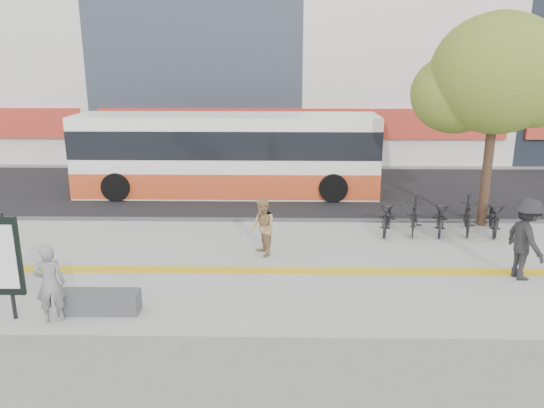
{
  "coord_description": "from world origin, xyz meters",
  "views": [
    {
      "loc": [
        1.08,
        -10.94,
        5.15
      ],
      "look_at": [
        0.83,
        2.0,
        1.48
      ],
      "focal_mm": 35.11,
      "sensor_mm": 36.0,
      "label": 1
    }
  ],
  "objects_px": {
    "signboard": "(7,258)",
    "seated_woman": "(50,284)",
    "street_tree": "(495,77)",
    "bench": "(100,302)",
    "pedestrian_dark": "(525,239)",
    "bus": "(227,157)",
    "pedestrian_tan": "(263,228)"
  },
  "relations": [
    {
      "from": "signboard",
      "to": "seated_woman",
      "type": "relative_size",
      "value": 1.41
    },
    {
      "from": "street_tree",
      "to": "bench",
      "type": "bearing_deg",
      "value": -148.38
    },
    {
      "from": "signboard",
      "to": "pedestrian_dark",
      "type": "xyz_separation_m",
      "value": [
        10.89,
        2.19,
        -0.32
      ]
    },
    {
      "from": "street_tree",
      "to": "seated_woman",
      "type": "xyz_separation_m",
      "value": [
        -10.58,
        -6.38,
        -3.65
      ]
    },
    {
      "from": "street_tree",
      "to": "bus",
      "type": "bearing_deg",
      "value": 155.71
    },
    {
      "from": "pedestrian_dark",
      "to": "seated_woman",
      "type": "bearing_deg",
      "value": 92.79
    },
    {
      "from": "bench",
      "to": "pedestrian_tan",
      "type": "bearing_deg",
      "value": 45.34
    },
    {
      "from": "signboard",
      "to": "pedestrian_dark",
      "type": "height_order",
      "value": "signboard"
    },
    {
      "from": "signboard",
      "to": "pedestrian_dark",
      "type": "relative_size",
      "value": 1.14
    },
    {
      "from": "pedestrian_tan",
      "to": "bus",
      "type": "bearing_deg",
      "value": 171.38
    },
    {
      "from": "bench",
      "to": "signboard",
      "type": "bearing_deg",
      "value": -169.19
    },
    {
      "from": "bench",
      "to": "seated_woman",
      "type": "distance_m",
      "value": 1.04
    },
    {
      "from": "pedestrian_tan",
      "to": "pedestrian_dark",
      "type": "relative_size",
      "value": 0.79
    },
    {
      "from": "pedestrian_dark",
      "to": "signboard",
      "type": "bearing_deg",
      "value": 91.6
    },
    {
      "from": "street_tree",
      "to": "bus",
      "type": "relative_size",
      "value": 0.57
    },
    {
      "from": "bench",
      "to": "bus",
      "type": "distance_m",
      "value": 9.9
    },
    {
      "from": "pedestrian_tan",
      "to": "pedestrian_dark",
      "type": "xyz_separation_m",
      "value": [
        6.1,
        -1.34,
        0.2
      ]
    },
    {
      "from": "bench",
      "to": "pedestrian_dark",
      "type": "height_order",
      "value": "pedestrian_dark"
    },
    {
      "from": "bench",
      "to": "signboard",
      "type": "relative_size",
      "value": 0.73
    },
    {
      "from": "bench",
      "to": "pedestrian_tan",
      "type": "height_order",
      "value": "pedestrian_tan"
    },
    {
      "from": "street_tree",
      "to": "pedestrian_dark",
      "type": "distance_m",
      "value": 5.42
    },
    {
      "from": "bench",
      "to": "street_tree",
      "type": "xyz_separation_m",
      "value": [
        9.78,
        6.02,
        4.21
      ]
    },
    {
      "from": "street_tree",
      "to": "seated_woman",
      "type": "bearing_deg",
      "value": -148.89
    },
    {
      "from": "street_tree",
      "to": "seated_woman",
      "type": "relative_size",
      "value": 4.03
    },
    {
      "from": "seated_woman",
      "to": "pedestrian_dark",
      "type": "relative_size",
      "value": 0.81
    },
    {
      "from": "pedestrian_tan",
      "to": "pedestrian_dark",
      "type": "distance_m",
      "value": 6.25
    },
    {
      "from": "seated_woman",
      "to": "pedestrian_dark",
      "type": "height_order",
      "value": "pedestrian_dark"
    },
    {
      "from": "bus",
      "to": "seated_woman",
      "type": "distance_m",
      "value": 10.37
    },
    {
      "from": "bus",
      "to": "bench",
      "type": "bearing_deg",
      "value": -99.54
    },
    {
      "from": "pedestrian_dark",
      "to": "pedestrian_tan",
      "type": "bearing_deg",
      "value": 67.84
    },
    {
      "from": "bench",
      "to": "street_tree",
      "type": "height_order",
      "value": "street_tree"
    },
    {
      "from": "signboard",
      "to": "bus",
      "type": "relative_size",
      "value": 0.2
    }
  ]
}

